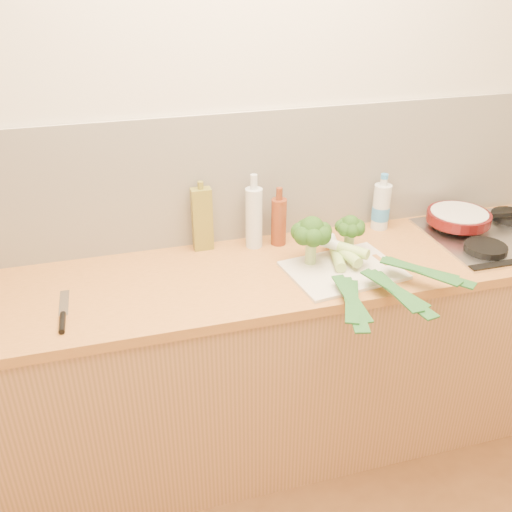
{
  "coord_description": "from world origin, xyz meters",
  "views": [
    {
      "loc": [
        -0.58,
        -0.63,
        1.99
      ],
      "look_at": [
        -0.09,
        1.1,
        1.02
      ],
      "focal_mm": 40.0,
      "sensor_mm": 36.0,
      "label": 1
    }
  ],
  "objects_px": {
    "chopping_board": "(343,270)",
    "chefs_knife": "(63,318)",
    "skillet": "(459,217)",
    "gas_hob": "(499,234)"
  },
  "relations": [
    {
      "from": "gas_hob",
      "to": "chefs_knife",
      "type": "bearing_deg",
      "value": -175.64
    },
    {
      "from": "gas_hob",
      "to": "chopping_board",
      "type": "bearing_deg",
      "value": -172.87
    },
    {
      "from": "gas_hob",
      "to": "chefs_knife",
      "type": "distance_m",
      "value": 1.8
    },
    {
      "from": "gas_hob",
      "to": "chefs_knife",
      "type": "height_order",
      "value": "gas_hob"
    },
    {
      "from": "chopping_board",
      "to": "skillet",
      "type": "xyz_separation_m",
      "value": [
        0.63,
        0.21,
        0.06
      ]
    },
    {
      "from": "chopping_board",
      "to": "skillet",
      "type": "relative_size",
      "value": 1.05
    },
    {
      "from": "chopping_board",
      "to": "chefs_knife",
      "type": "relative_size",
      "value": 1.52
    },
    {
      "from": "chefs_knife",
      "to": "skillet",
      "type": "bearing_deg",
      "value": 9.62
    },
    {
      "from": "gas_hob",
      "to": "chopping_board",
      "type": "height_order",
      "value": "gas_hob"
    },
    {
      "from": "chefs_knife",
      "to": "gas_hob",
      "type": "bearing_deg",
      "value": 5.45
    }
  ]
}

